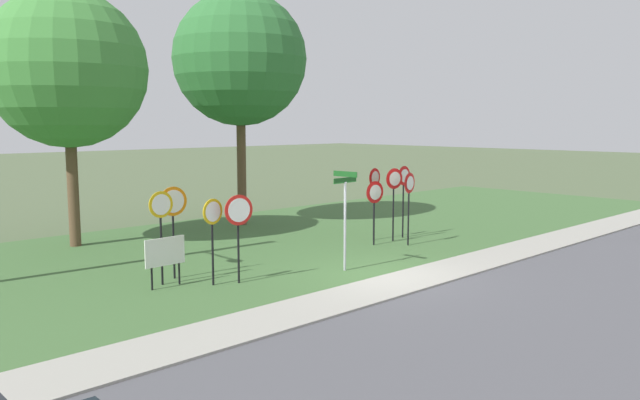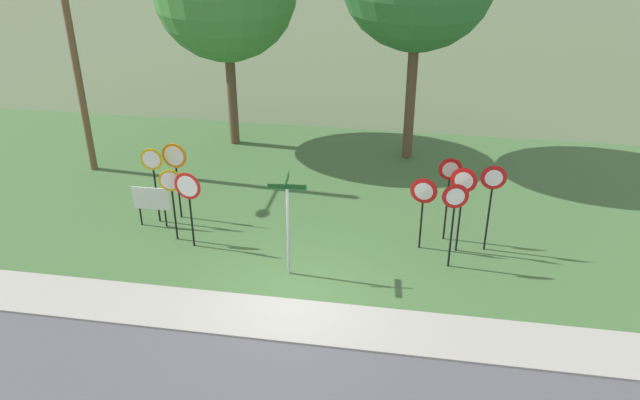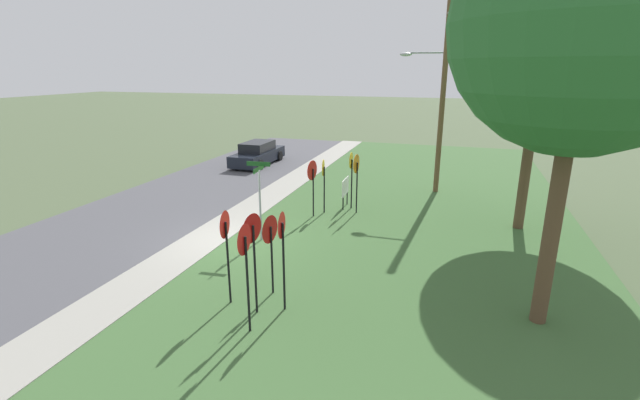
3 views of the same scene
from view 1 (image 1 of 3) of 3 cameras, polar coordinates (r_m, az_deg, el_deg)
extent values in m
plane|color=#4C5B3D|center=(16.88, 5.88, -7.01)|extent=(160.00, 160.00, 0.00)
cube|color=#4C4C51|center=(14.36, 20.83, -9.95)|extent=(44.00, 6.40, 0.01)
cube|color=#99968C|center=(16.39, 8.02, -7.37)|extent=(44.00, 1.60, 0.06)
cube|color=#3D6033|center=(21.17, -6.60, -4.09)|extent=(44.00, 12.00, 0.04)
cylinder|color=black|center=(16.12, -14.34, -3.91)|extent=(0.06, 0.06, 2.10)
cylinder|color=gold|center=(15.93, -14.37, -0.40)|extent=(0.67, 0.04, 0.67)
cylinder|color=white|center=(15.91, -14.34, -0.41)|extent=(0.52, 0.02, 0.52)
cylinder|color=black|center=(15.94, -7.49, -4.15)|extent=(0.06, 0.06, 1.94)
cylinder|color=red|center=(15.76, -7.46, -0.92)|extent=(0.77, 0.15, 0.78)
cylinder|color=white|center=(15.74, -7.42, -0.93)|extent=(0.60, 0.10, 0.61)
cylinder|color=black|center=(16.68, -13.27, -3.50)|extent=(0.06, 0.06, 2.10)
cylinder|color=orange|center=(16.50, -13.30, -0.12)|extent=(0.76, 0.08, 0.76)
cylinder|color=white|center=(16.48, -13.27, -0.12)|extent=(0.59, 0.05, 0.60)
cylinder|color=black|center=(15.82, -9.82, -4.31)|extent=(0.06, 0.06, 1.92)
cylinder|color=gold|center=(15.64, -9.81, -1.05)|extent=(0.64, 0.14, 0.64)
cylinder|color=white|center=(15.62, -9.77, -1.06)|extent=(0.50, 0.09, 0.50)
cylinder|color=black|center=(20.81, 4.97, -1.62)|extent=(0.06, 0.06, 1.85)
cone|color=red|center=(20.67, 5.08, 0.71)|extent=(0.73, 0.14, 0.73)
cone|color=silver|center=(20.66, 5.12, 0.71)|extent=(0.50, 0.09, 0.50)
cylinder|color=black|center=(20.86, 8.11, -1.21)|extent=(0.06, 0.06, 2.16)
cone|color=red|center=(20.72, 8.24, 1.55)|extent=(0.68, 0.14, 0.69)
cone|color=white|center=(20.70, 8.29, 1.55)|extent=(0.46, 0.09, 0.47)
cylinder|color=black|center=(21.55, 6.73, -0.82)|extent=(0.06, 0.06, 2.24)
cone|color=red|center=(21.40, 6.85, 1.95)|extent=(0.70, 0.17, 0.71)
cone|color=silver|center=(21.39, 6.90, 1.95)|extent=(0.48, 0.11, 0.48)
cylinder|color=black|center=(21.67, 4.95, -0.73)|extent=(0.06, 0.06, 2.26)
cone|color=red|center=(21.53, 5.06, 2.07)|extent=(0.64, 0.10, 0.65)
cone|color=silver|center=(21.52, 5.11, 2.07)|extent=(0.44, 0.06, 0.44)
cylinder|color=black|center=(22.26, 7.62, -0.53)|extent=(0.06, 0.06, 2.28)
cone|color=red|center=(22.12, 7.75, 2.22)|extent=(0.69, 0.05, 0.69)
cone|color=white|center=(22.11, 7.79, 2.21)|extent=(0.47, 0.03, 0.47)
cylinder|color=#9EA0A8|center=(17.10, 2.30, -2.49)|extent=(0.07, 0.07, 2.43)
cylinder|color=#9EA0A8|center=(16.94, 2.32, 1.62)|extent=(0.09, 0.09, 0.03)
cube|color=#19511E|center=(16.93, 2.32, 1.82)|extent=(0.96, 0.10, 0.15)
cube|color=#19511E|center=(16.92, 2.32, 2.40)|extent=(0.09, 0.81, 0.15)
cylinder|color=black|center=(15.82, -15.15, -7.00)|extent=(0.05, 0.05, 0.55)
cylinder|color=black|center=(16.20, -12.77, -6.60)|extent=(0.05, 0.05, 0.55)
cube|color=white|center=(15.87, -14.01, -4.61)|extent=(1.10, 0.06, 0.70)
cylinder|color=brown|center=(21.98, -21.74, 1.87)|extent=(0.36, 0.36, 4.52)
sphere|color=#3D7F38|center=(21.97, -22.16, 11.06)|extent=(5.08, 5.08, 5.08)
cylinder|color=brown|center=(24.98, -7.21, 3.71)|extent=(0.36, 0.36, 5.24)
sphere|color=#2D6B33|center=(25.07, -7.35, 12.70)|extent=(5.22, 5.22, 5.22)
camera|label=2|loc=(16.19, 55.53, 22.90)|focal=35.60mm
camera|label=3|loc=(30.81, 10.93, 9.99)|focal=24.66mm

